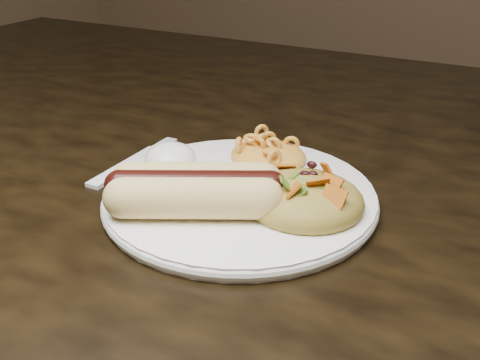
% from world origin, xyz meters
% --- Properties ---
extents(table, '(1.60, 0.90, 0.75)m').
position_xyz_m(table, '(0.00, 0.00, 0.66)').
color(table, black).
rests_on(table, floor).
extents(plate, '(0.29, 0.29, 0.01)m').
position_xyz_m(plate, '(0.02, -0.13, 0.76)').
color(plate, white).
rests_on(plate, table).
extents(hotdog, '(0.12, 0.11, 0.03)m').
position_xyz_m(hotdog, '(0.01, -0.17, 0.78)').
color(hotdog, '#E4D483').
rests_on(hotdog, plate).
extents(mac_and_cheese, '(0.09, 0.08, 0.03)m').
position_xyz_m(mac_and_cheese, '(0.02, -0.06, 0.78)').
color(mac_and_cheese, orange).
rests_on(mac_and_cheese, plate).
extents(sour_cream, '(0.05, 0.05, 0.03)m').
position_xyz_m(sour_cream, '(-0.06, -0.11, 0.78)').
color(sour_cream, white).
rests_on(sour_cream, plate).
extents(taco_salad, '(0.10, 0.09, 0.04)m').
position_xyz_m(taco_salad, '(0.08, -0.13, 0.78)').
color(taco_salad, orange).
rests_on(taco_salad, plate).
extents(fork, '(0.02, 0.15, 0.00)m').
position_xyz_m(fork, '(-0.11, -0.12, 0.75)').
color(fork, white).
rests_on(fork, table).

